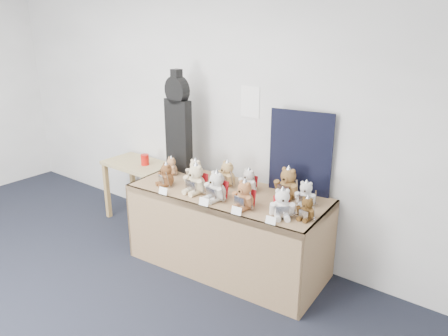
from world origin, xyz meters
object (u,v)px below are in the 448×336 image
Objects in this scene: guitar_case at (178,123)px; side_table at (140,173)px; teddy_front_centre at (216,187)px; teddy_back_centre_left at (227,174)px; teddy_back_far_left at (171,167)px; teddy_back_end at (306,194)px; teddy_front_end at (307,209)px; red_cup at (145,160)px; teddy_back_right at (288,184)px; teddy_front_right at (244,196)px; teddy_front_far_left at (166,175)px; teddy_front_left at (196,180)px; teddy_back_centre_right at (248,181)px; teddy_back_left at (195,171)px; teddy_front_far_right at (282,204)px; display_table at (223,211)px.

side_table is at bearing -175.15° from guitar_case.
guitar_case reaches higher than teddy_front_centre.
teddy_back_far_left is at bearing -157.40° from teddy_back_centre_left.
teddy_back_centre_left is at bearing 166.21° from teddy_back_end.
teddy_front_centre is 1.39× the size of teddy_front_end.
red_cup is 0.38× the size of teddy_back_right.
guitar_case is 3.49× the size of teddy_front_centre.
guitar_case is at bearing 166.94° from teddy_front_right.
guitar_case is at bearing -176.57° from teddy_back_right.
teddy_front_far_left is 0.79× the size of teddy_front_left.
teddy_back_centre_left is 0.61m from teddy_back_right.
teddy_front_end is at bearing 1.42° from teddy_back_centre_left.
teddy_front_far_left is 1.02× the size of teddy_back_centre_right.
teddy_back_centre_right is (-0.70, 0.21, 0.01)m from teddy_front_end.
teddy_front_centre is at bearing -136.37° from teddy_back_right.
teddy_front_right is at bearing -60.20° from teddy_back_centre_right.
teddy_back_end is (1.13, 0.13, -0.00)m from teddy_back_left.
teddy_front_right is 1.09m from teddy_back_far_left.
teddy_front_centre is 0.93× the size of teddy_back_right.
side_table is at bearing 173.45° from teddy_front_right.
teddy_back_right is at bearing 12.51° from teddy_back_centre_right.
teddy_front_far_right reaches higher than red_cup.
teddy_front_end is 0.73m from teddy_back_centre_right.
teddy_back_left is at bearing 170.03° from teddy_back_end.
teddy_back_far_left is (-1.44, -0.14, -0.01)m from teddy_back_end.
display_table is at bearing 28.08° from teddy_front_left.
red_cup is 0.90m from teddy_back_left.
teddy_back_centre_right is at bearing 45.87° from teddy_front_left.
side_table is 0.98m from teddy_front_far_left.
guitar_case is at bearing 172.86° from teddy_front_end.
teddy_front_end is (2.24, -0.26, 0.27)m from side_table.
teddy_back_centre_right is at bearing -0.46° from teddy_back_left.
guitar_case is 3.74× the size of teddy_front_far_right.
teddy_back_right is (1.81, 0.03, 0.13)m from red_cup.
guitar_case is 4.85× the size of teddy_front_end.
display_table is 0.86m from teddy_front_end.
teddy_back_right is (1.26, 0.04, -0.38)m from guitar_case.
guitar_case reaches higher than teddy_front_left.
teddy_back_left is (-0.46, 0.24, -0.02)m from teddy_front_centre.
teddy_back_right is 0.21m from teddy_back_end.
teddy_front_end is 0.86× the size of teddy_back_left.
teddy_front_far_right is at bearing -113.51° from teddy_back_end.
teddy_front_centre reaches higher than teddy_back_left.
side_table is 0.73m from teddy_back_far_left.
teddy_front_centre is (1.43, -0.39, 0.30)m from side_table.
teddy_front_centre is 1.09× the size of teddy_back_centre_left.
teddy_back_centre_left reaches higher than teddy_back_left.
teddy_back_right reaches higher than teddy_front_centre.
teddy_back_centre_left is at bearing 169.75° from teddy_front_end.
teddy_front_right is 1.01× the size of teddy_back_centre_left.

